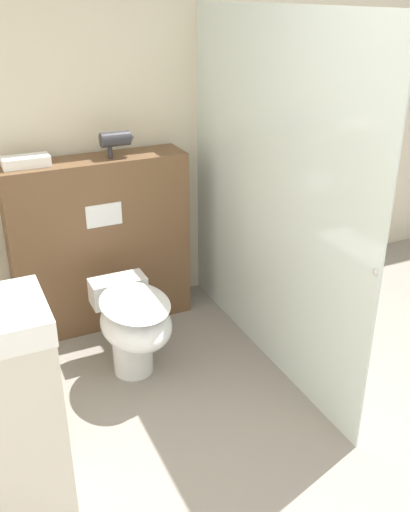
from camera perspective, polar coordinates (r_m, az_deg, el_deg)
name	(u,v)px	position (r m, az deg, el deg)	size (l,w,h in m)	color
wall_back	(124,125)	(3.76, -8.06, 12.81)	(8.00, 0.06, 2.50)	beige
partition_panel	(101,244)	(3.71, -10.40, 1.23)	(1.12, 0.29, 1.12)	brown
shower_glass	(268,199)	(3.18, 6.34, 5.70)	(0.04, 1.86, 1.98)	silver
toilet	(133,324)	(3.24, -7.21, -6.73)	(0.38, 0.65, 0.51)	white
sink_vanity	(1,411)	(2.54, -19.70, -14.38)	(0.46, 0.41, 1.10)	beige
hair_drier	(117,139)	(3.50, -8.84, 11.45)	(0.21, 0.09, 0.16)	#2D2D33
folded_towel	(26,161)	(3.44, -17.48, 9.00)	(0.26, 0.13, 0.06)	white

